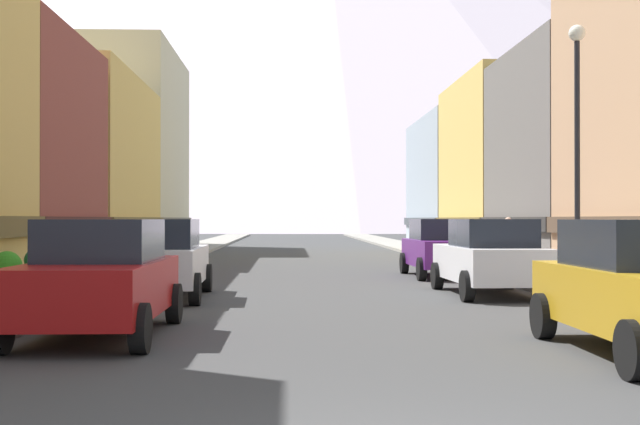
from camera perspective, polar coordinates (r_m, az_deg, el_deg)
name	(u,v)px	position (r m, az deg, el deg)	size (l,w,h in m)	color
sidewalk_left	(176,255)	(40.99, -9.61, -2.81)	(2.50, 100.00, 0.15)	gray
sidewalk_right	(437,254)	(41.27, 7.88, -2.79)	(2.50, 100.00, 0.15)	gray
storefront_left_3	(40,172)	(39.35, -18.28, 2.63)	(9.00, 12.33, 8.02)	#D8B259
storefront_left_4	(121,154)	(51.33, -13.18, 3.84)	(6.76, 12.63, 11.54)	beige
storefront_right_2	(622,161)	(34.12, 19.63, 3.26)	(8.71, 9.23, 8.23)	#66605B
storefront_right_3	(554,170)	(43.97, 15.43, 2.75)	(9.97, 10.85, 8.72)	#D8B259
storefront_right_4	(471,185)	(55.27, 10.11, 1.84)	(6.89, 12.78, 8.21)	#99A5B2
car_left_0	(99,277)	(13.36, -14.60, -4.23)	(2.07, 4.40, 1.78)	#9E1111
car_left_1	(160,258)	(19.35, -10.69, -3.05)	(2.14, 4.44, 1.78)	silver
car_right_1	(490,257)	(20.28, 11.35, -2.92)	(2.14, 4.44, 1.78)	silver
car_right_2	(442,248)	(26.44, 8.16, -2.34)	(2.12, 4.43, 1.78)	#591E72
potted_plant_0	(36,265)	(21.60, -18.50, -3.34)	(0.57, 0.57, 0.92)	gray
potted_plant_2	(7,271)	(19.56, -20.27, -3.72)	(0.65, 0.65, 0.94)	gray
pedestrian_0	(508,245)	(28.36, 12.52, -2.14)	(0.36, 0.36, 1.69)	navy
streetlamp_right	(577,118)	(19.38, 16.87, 6.11)	(0.36, 0.36, 5.86)	black
mountain_backdrop	(315,24)	(272.71, -0.33, 12.57)	(334.40, 334.40, 126.07)	silver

